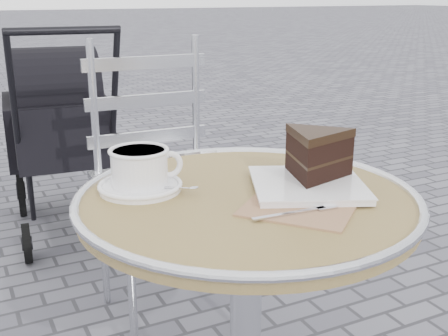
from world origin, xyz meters
name	(u,v)px	position (x,y,z in m)	size (l,w,h in m)	color
cafe_table	(246,267)	(0.00, 0.00, 0.57)	(0.72, 0.72, 0.74)	silver
cappuccino_set	(141,172)	(-0.19, 0.13, 0.77)	(0.18, 0.18, 0.09)	white
cake_plate_set	(314,161)	(0.16, -0.01, 0.79)	(0.36, 0.37, 0.12)	#9D7156
bistro_chair	(156,148)	(0.10, 0.85, 0.61)	(0.46, 0.46, 0.99)	silver
baby_stroller	(60,138)	(-0.07, 1.76, 0.46)	(0.53, 1.01, 1.02)	black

